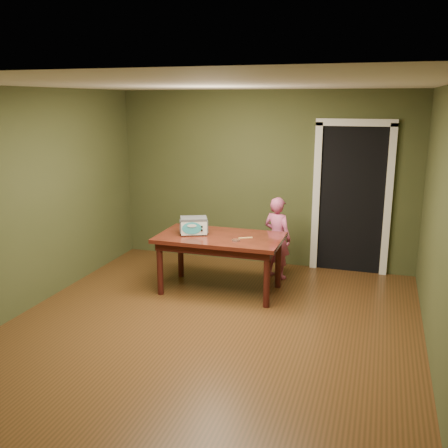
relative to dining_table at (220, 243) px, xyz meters
The scene contains 8 objects.
floor 1.34m from the dining_table, 78.08° to the right, with size 5.00×5.00×0.00m, color #563218.
room_shell 1.58m from the dining_table, 78.08° to the right, with size 4.52×5.02×2.61m.
doorway 2.28m from the dining_table, 46.61° to the left, with size 1.10×0.66×2.25m.
dining_table is the anchor object (origin of this frame).
toy_oven 0.42m from the dining_table, behind, with size 0.42×0.36×0.22m.
baking_pan 0.34m from the dining_table, 33.49° to the right, with size 0.10×0.10×0.02m.
spatula 0.36m from the dining_table, ahead, with size 0.18×0.03×0.01m, color #DDB260.
child 0.95m from the dining_table, 50.78° to the left, with size 0.42×0.28×1.16m, color #C14F7C.
Camera 1 is at (1.69, -4.74, 2.45)m, focal length 40.00 mm.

